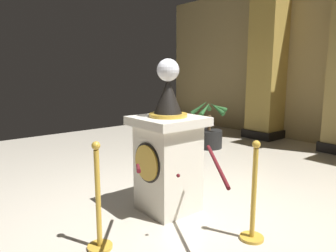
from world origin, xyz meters
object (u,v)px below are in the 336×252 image
at_px(pedestal_clock, 168,153).
at_px(stanchion_far, 253,206).
at_px(potted_palm_left, 209,134).
at_px(stanchion_near, 99,212).

height_order(pedestal_clock, stanchion_far, pedestal_clock).
relative_size(pedestal_clock, stanchion_far, 1.77).
height_order(pedestal_clock, potted_palm_left, pedestal_clock).
bearing_deg(pedestal_clock, stanchion_far, 11.14).
distance_m(stanchion_near, potted_palm_left, 4.28).
bearing_deg(stanchion_far, pedestal_clock, -168.86).
distance_m(pedestal_clock, potted_palm_left, 3.28).
bearing_deg(stanchion_near, pedestal_clock, 103.47).
height_order(pedestal_clock, stanchion_near, pedestal_clock).
xyz_separation_m(stanchion_near, potted_palm_left, (-2.10, 3.73, -0.08)).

